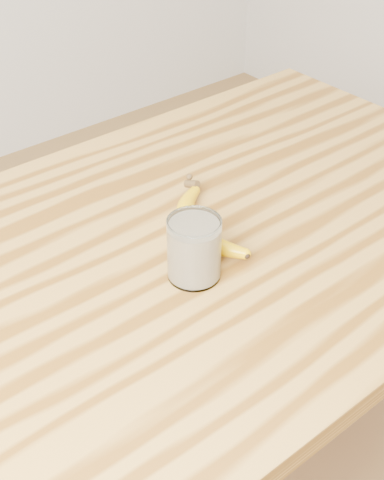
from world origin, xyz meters
TOP-DOWN VIEW (x-y plane):
  - table at (0.00, 0.00)m, footprint 1.20×0.80m
  - smoothie_glass at (-0.11, -0.08)m, footprint 0.08×0.08m
  - banana at (-0.05, 0.01)m, footprint 0.19×0.32m

SIDE VIEW (x-z plane):
  - table at x=0.00m, z-range 0.32..1.22m
  - banana at x=-0.05m, z-range 0.90..0.94m
  - smoothie_glass at x=-0.11m, z-range 0.90..1.00m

